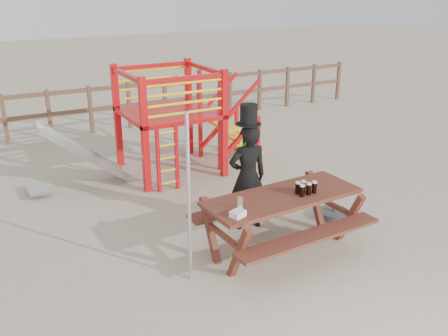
# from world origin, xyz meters

# --- Properties ---
(ground) EXTENTS (60.00, 60.00, 0.00)m
(ground) POSITION_xyz_m (0.00, 0.00, 0.00)
(ground) COLOR tan
(ground) RESTS_ON ground
(back_fence) EXTENTS (15.09, 0.09, 1.20)m
(back_fence) POSITION_xyz_m (0.00, 7.00, 0.74)
(back_fence) COLOR brown
(back_fence) RESTS_ON ground
(playground_fort) EXTENTS (4.71, 1.84, 2.10)m
(playground_fort) POSITION_xyz_m (0.12, 3.58, 1.07)
(playground_fort) COLOR red
(playground_fort) RESTS_ON ground
(picnic_table) EXTENTS (2.29, 1.63, 0.86)m
(picnic_table) POSITION_xyz_m (0.30, -0.14, 0.54)
(picnic_table) COLOR brown
(picnic_table) RESTS_ON ground
(man_with_hat) EXTENTS (0.66, 0.48, 1.96)m
(man_with_hat) POSITION_xyz_m (0.26, 0.72, 0.88)
(man_with_hat) COLOR black
(man_with_hat) RESTS_ON ground
(metal_pole) EXTENTS (0.05, 0.05, 2.22)m
(metal_pole) POSITION_xyz_m (-1.14, -0.20, 1.11)
(metal_pole) COLOR #B2B2B7
(metal_pole) RESTS_ON ground
(parasol_base) EXTENTS (0.50, 0.50, 0.21)m
(parasol_base) POSITION_xyz_m (1.67, 0.31, 0.06)
(parasol_base) COLOR #3C3C41
(parasol_base) RESTS_ON ground
(paper_bag) EXTENTS (0.22, 0.19, 0.08)m
(paper_bag) POSITION_xyz_m (-0.58, -0.43, 0.90)
(paper_bag) COLOR white
(paper_bag) RESTS_ON picnic_table
(stout_pints) EXTENTS (0.29, 0.18, 0.17)m
(stout_pints) POSITION_xyz_m (0.59, -0.26, 0.95)
(stout_pints) COLOR black
(stout_pints) RESTS_ON picnic_table
(empty_glasses) EXTENTS (0.07, 0.07, 0.15)m
(empty_glasses) POSITION_xyz_m (-0.43, -0.22, 0.93)
(empty_glasses) COLOR silver
(empty_glasses) RESTS_ON picnic_table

